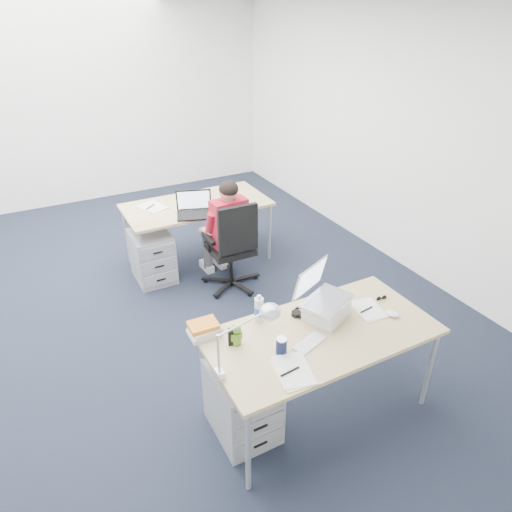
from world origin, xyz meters
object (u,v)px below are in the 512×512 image
(desk_near, at_px, (321,337))
(far_cup, at_px, (231,191))
(desk_far, at_px, (197,207))
(book_stack, at_px, (204,329))
(office_chair, at_px, (232,263))
(wireless_keyboard, at_px, (309,343))
(can_koozie, at_px, (281,345))
(desk_lamp, at_px, (239,342))
(cordless_phone, at_px, (231,337))
(water_bottle, at_px, (259,308))
(computer_mouse, at_px, (392,314))
(headphones, at_px, (305,311))
(bear_figurine, at_px, (237,334))
(seated_person, at_px, (224,231))
(drawer_pedestal_far, at_px, (152,256))
(dark_laptop, at_px, (194,204))
(drawer_pedestal_near, at_px, (243,401))
(silver_laptop, at_px, (328,295))
(sunglasses, at_px, (381,298))

(desk_near, relative_size, far_cup, 16.89)
(desk_far, height_order, book_stack, book_stack)
(office_chair, height_order, wireless_keyboard, office_chair)
(can_koozie, height_order, desk_lamp, desk_lamp)
(cordless_phone, xyz_separation_m, far_cup, (1.13, 2.41, -0.02))
(water_bottle, bearing_deg, can_koozie, -95.19)
(computer_mouse, relative_size, can_koozie, 0.91)
(water_bottle, bearing_deg, cordless_phone, -152.97)
(desk_near, xyz_separation_m, desk_lamp, (-0.66, -0.07, 0.27))
(water_bottle, bearing_deg, computer_mouse, -24.80)
(computer_mouse, height_order, headphones, computer_mouse)
(office_chair, relative_size, bear_figurine, 6.31)
(seated_person, height_order, far_cup, seated_person)
(bear_figurine, bearing_deg, desk_far, 85.05)
(drawer_pedestal_far, xyz_separation_m, wireless_keyboard, (0.38, -2.46, 0.46))
(drawer_pedestal_far, bearing_deg, far_cup, 10.16)
(dark_laptop, bearing_deg, wireless_keyboard, -73.38)
(office_chair, relative_size, drawer_pedestal_near, 1.83)
(office_chair, distance_m, bear_figurine, 1.90)
(seated_person, relative_size, wireless_keyboard, 4.86)
(drawer_pedestal_near, xyz_separation_m, dark_laptop, (0.51, 2.14, 0.59))
(can_koozie, relative_size, water_bottle, 0.54)
(silver_laptop, xyz_separation_m, book_stack, (-0.85, 0.23, -0.15))
(office_chair, height_order, bear_figurine, office_chair)
(wireless_keyboard, xyz_separation_m, sunglasses, (0.77, 0.17, 0.00))
(wireless_keyboard, xyz_separation_m, desk_lamp, (-0.52, -0.00, 0.21))
(office_chair, bearing_deg, water_bottle, -105.62)
(water_bottle, bearing_deg, wireless_keyboard, -65.20)
(drawer_pedestal_near, bearing_deg, wireless_keyboard, -18.55)
(desk_near, relative_size, headphones, 7.29)
(desk_near, height_order, drawer_pedestal_near, desk_near)
(drawer_pedestal_near, relative_size, far_cup, 5.81)
(drawer_pedestal_near, relative_size, headphones, 2.51)
(office_chair, height_order, cordless_phone, office_chair)
(desk_near, xyz_separation_m, can_koozie, (-0.35, -0.05, 0.10))
(silver_laptop, bearing_deg, headphones, 110.98)
(office_chair, distance_m, computer_mouse, 2.01)
(computer_mouse, distance_m, sunglasses, 0.21)
(office_chair, distance_m, far_cup, 0.96)
(seated_person, distance_m, cordless_phone, 2.00)
(desk_lamp, bearing_deg, far_cup, 54.83)
(drawer_pedestal_far, bearing_deg, desk_lamp, -93.19)
(wireless_keyboard, bearing_deg, far_cup, 57.47)
(headphones, height_order, book_stack, book_stack)
(office_chair, height_order, dark_laptop, office_chair)
(silver_laptop, height_order, water_bottle, silver_laptop)
(headphones, relative_size, can_koozie, 1.89)
(headphones, distance_m, dark_laptop, 1.99)
(can_koozie, bearing_deg, office_chair, 74.44)
(desk_near, distance_m, seated_person, 2.01)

